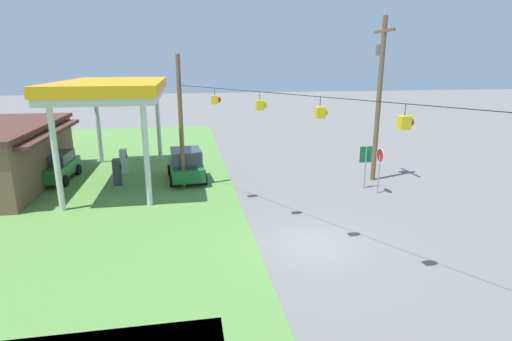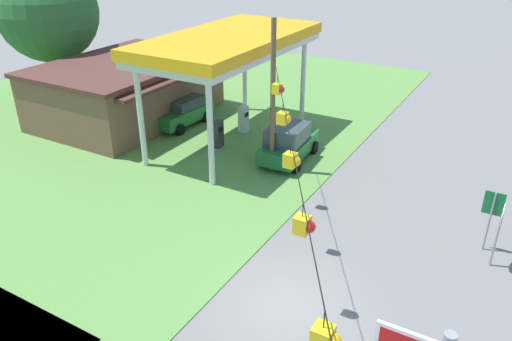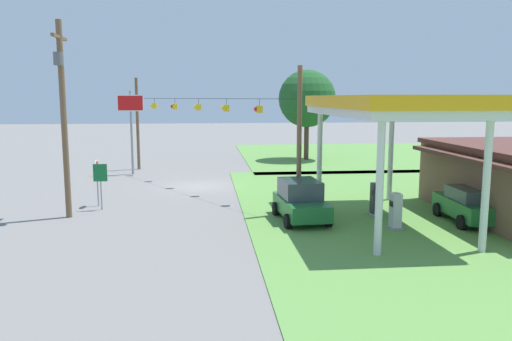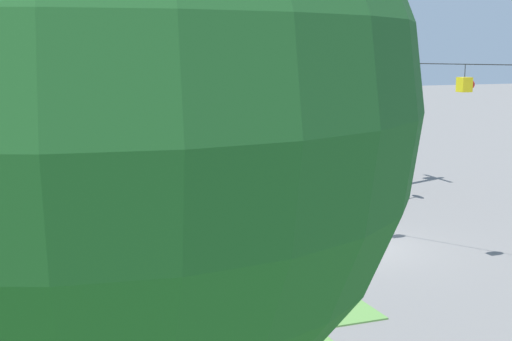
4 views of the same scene
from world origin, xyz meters
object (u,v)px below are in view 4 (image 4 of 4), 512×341
at_px(fuel_pump_near, 42,189).
at_px(stop_sign_roadside, 407,156).
at_px(car_at_pumps_front, 138,175).
at_px(tree_west_verge, 101,110).
at_px(utility_pole_main, 396,69).
at_px(gas_station_canopy, 33,68).
at_px(route_sign, 387,155).
at_px(fuel_pump_far, 37,178).

relative_size(fuel_pump_near, stop_sign_roadside, 0.65).
bearing_deg(stop_sign_roadside, car_at_pumps_front, -112.56).
height_order(stop_sign_roadside, tree_west_verge, tree_west_verge).
distance_m(stop_sign_roadside, utility_pole_main, 4.31).
distance_m(gas_station_canopy, route_sign, 14.71).
xyz_separation_m(car_at_pumps_front, route_sign, (-3.29, -9.83, 0.74)).
relative_size(fuel_pump_near, utility_pole_main, 0.17).
height_order(fuel_pump_near, tree_west_verge, tree_west_verge).
bearing_deg(tree_west_verge, gas_station_canopy, -2.48).
bearing_deg(tree_west_verge, car_at_pumps_front, -12.10).
bearing_deg(utility_pole_main, fuel_pump_far, 75.94).
bearing_deg(gas_station_canopy, car_at_pumps_front, -99.85).
distance_m(utility_pole_main, tree_west_verge, 26.35).
xyz_separation_m(gas_station_canopy, tree_west_verge, (-23.41, 1.01, 0.30)).
height_order(fuel_pump_near, car_at_pumps_front, car_at_pumps_front).
relative_size(gas_station_canopy, stop_sign_roadside, 4.41).
xyz_separation_m(gas_station_canopy, utility_pole_main, (-2.44, -14.94, -0.11)).
height_order(stop_sign_roadside, route_sign, stop_sign_roadside).
distance_m(car_at_pumps_front, stop_sign_roadside, 11.06).
height_order(route_sign, tree_west_verge, tree_west_verge).
relative_size(gas_station_canopy, fuel_pump_near, 6.81).
xyz_separation_m(fuel_pump_far, stop_sign_roadside, (-6.21, -14.04, 1.04)).
bearing_deg(fuel_pump_far, tree_west_verge, 177.65).
distance_m(fuel_pump_far, route_sign, 14.70).
relative_size(route_sign, utility_pole_main, 0.26).
bearing_deg(tree_west_verge, stop_sign_roadside, -39.13).
height_order(fuel_pump_near, utility_pole_main, utility_pole_main).
distance_m(fuel_pump_near, car_at_pumps_front, 3.92).
distance_m(fuel_pump_far, car_at_pumps_front, 4.34).
distance_m(fuel_pump_near, fuel_pump_far, 2.61).
bearing_deg(route_sign, tree_west_verge, 142.91).
relative_size(car_at_pumps_front, tree_west_verge, 0.51).
xyz_separation_m(stop_sign_roadside, utility_pole_main, (2.47, -0.90, 3.41)).
bearing_deg(route_sign, gas_station_canopy, 73.84).
height_order(fuel_pump_far, car_at_pumps_front, car_at_pumps_front).
bearing_deg(gas_station_canopy, fuel_pump_far, -0.07).
xyz_separation_m(fuel_pump_far, route_sign, (-5.27, -13.69, 0.94)).
relative_size(fuel_pump_far, utility_pole_main, 0.17).
height_order(fuel_pump_far, stop_sign_roadside, stop_sign_roadside).
bearing_deg(stop_sign_roadside, fuel_pump_near, -104.35).
bearing_deg(route_sign, stop_sign_roadside, -159.05).
relative_size(gas_station_canopy, tree_west_verge, 1.33).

